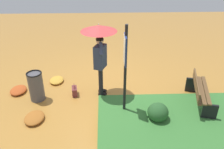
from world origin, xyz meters
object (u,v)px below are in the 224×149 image
object	(u,v)px
person_with_umbrella	(99,42)
handbag	(75,91)
info_sign_post	(125,60)
trash_bin	(36,86)
park_bench	(200,92)

from	to	relation	value
person_with_umbrella	handbag	size ratio (longest dim) A/B	5.53
info_sign_post	trash_bin	bearing A→B (deg)	75.81
info_sign_post	trash_bin	distance (m)	2.64
person_with_umbrella	info_sign_post	world-z (taller)	info_sign_post
person_with_umbrella	park_bench	size ratio (longest dim) A/B	1.43
park_bench	trash_bin	distance (m)	4.39
park_bench	info_sign_post	bearing A→B (deg)	95.40
park_bench	trash_bin	size ratio (longest dim) A/B	1.71
park_bench	trash_bin	bearing A→B (deg)	84.71
info_sign_post	handbag	distance (m)	2.04
person_with_umbrella	handbag	xyz separation A→B (m)	(-0.11, 0.75, -1.42)
info_sign_post	park_bench	bearing A→B (deg)	-84.60
info_sign_post	park_bench	distance (m)	2.28
person_with_umbrella	info_sign_post	xyz separation A→B (m)	(-0.88, -0.60, -0.11)
person_with_umbrella	trash_bin	world-z (taller)	person_with_umbrella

